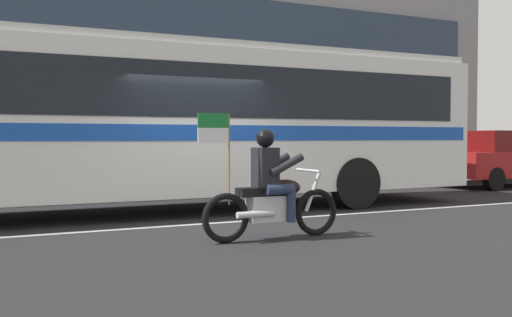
{
  "coord_description": "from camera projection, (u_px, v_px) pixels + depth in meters",
  "views": [
    {
      "loc": [
        -3.49,
        -9.73,
        1.45
      ],
      "look_at": [
        0.76,
        -0.83,
        1.09
      ],
      "focal_mm": 40.9,
      "sensor_mm": 36.0,
      "label": 1
    }
  ],
  "objects": [
    {
      "name": "transit_bus",
      "position": [
        168.0,
        115.0,
        11.27
      ],
      "size": [
        12.99,
        2.65,
        3.22
      ],
      "color": "white",
      "rests_on": "ground_plane"
    },
    {
      "name": "ground_plane",
      "position": [
        197.0,
        219.0,
        10.33
      ],
      "size": [
        60.0,
        60.0,
        0.0
      ],
      "primitive_type": "plane",
      "color": "black"
    },
    {
      "name": "sidewalk_curb",
      "position": [
        130.0,
        191.0,
        14.93
      ],
      "size": [
        28.0,
        3.8,
        0.15
      ],
      "primitive_type": "cube",
      "color": "#B7B2A8",
      "rests_on": "ground_plane"
    },
    {
      "name": "parked_sedan_curbside",
      "position": [
        504.0,
        158.0,
        17.14
      ],
      "size": [
        4.48,
        1.97,
        1.64
      ],
      "color": "maroon",
      "rests_on": "ground_plane"
    },
    {
      "name": "lane_center_stripe",
      "position": [
        209.0,
        223.0,
        9.79
      ],
      "size": [
        26.6,
        0.14,
        0.01
      ],
      "primitive_type": "cube",
      "color": "silver",
      "rests_on": "ground_plane"
    },
    {
      "name": "fire_hydrant",
      "position": [
        288.0,
        171.0,
        15.92
      ],
      "size": [
        0.22,
        0.3,
        0.75
      ],
      "color": "#4C8C3F",
      "rests_on": "sidewalk_curb"
    },
    {
      "name": "motorcycle_with_rider",
      "position": [
        271.0,
        192.0,
        8.25
      ],
      "size": [
        2.2,
        0.64,
        1.78
      ],
      "color": "black",
      "rests_on": "ground_plane"
    }
  ]
}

